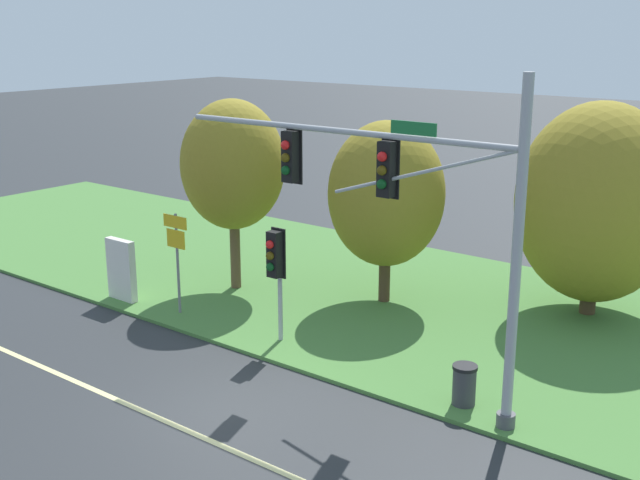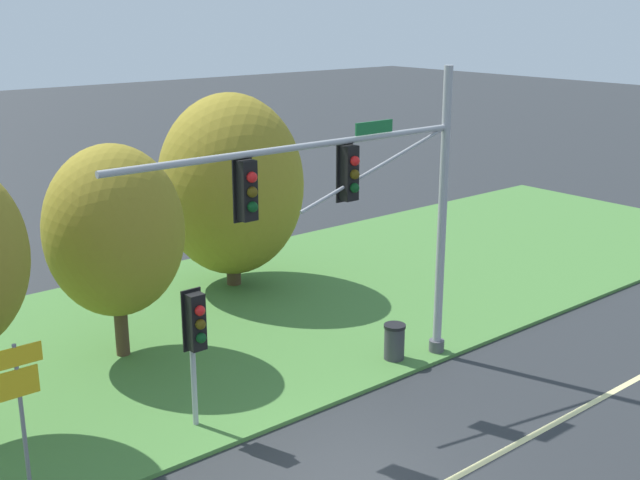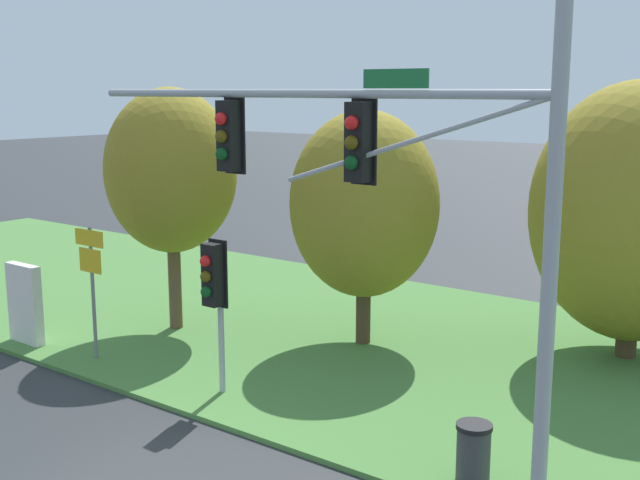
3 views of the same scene
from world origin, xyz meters
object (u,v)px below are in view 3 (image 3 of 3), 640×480
object	(u,v)px
traffic_signal_mast	(391,187)
pedestrian_signal_near_kerb	(214,284)
tree_left_of_mast	(364,205)
tree_nearest_road	(171,171)
route_sign_post	(91,271)
trash_bin	(473,452)
tree_behind_signpost	(636,212)
info_kiosk	(25,304)

from	to	relation	value
traffic_signal_mast	pedestrian_signal_near_kerb	size ratio (longest dim) A/B	2.96
pedestrian_signal_near_kerb	tree_left_of_mast	bearing A→B (deg)	84.31
traffic_signal_mast	tree_nearest_road	distance (m)	8.95
route_sign_post	trash_bin	distance (m)	9.49
tree_left_of_mast	tree_behind_signpost	distance (m)	5.97
traffic_signal_mast	tree_nearest_road	size ratio (longest dim) A/B	1.53
pedestrian_signal_near_kerb	tree_left_of_mast	world-z (taller)	tree_left_of_mast
pedestrian_signal_near_kerb	tree_behind_signpost	xyz separation A→B (m)	(5.74, 7.26, 1.05)
pedestrian_signal_near_kerb	info_kiosk	size ratio (longest dim) A/B	1.63
route_sign_post	trash_bin	xyz separation A→B (m)	(9.36, -0.10, -1.54)
traffic_signal_mast	tree_left_of_mast	distance (m)	6.48
pedestrian_signal_near_kerb	info_kiosk	xyz separation A→B (m)	(-5.93, -0.35, -1.30)
tree_nearest_road	info_kiosk	world-z (taller)	tree_nearest_road
tree_left_of_mast	trash_bin	size ratio (longest dim) A/B	5.92
tree_nearest_road	tree_left_of_mast	distance (m)	4.87
traffic_signal_mast	trash_bin	world-z (taller)	traffic_signal_mast
info_kiosk	tree_nearest_road	bearing A→B (deg)	57.24
tree_nearest_road	trash_bin	world-z (taller)	tree_nearest_road
pedestrian_signal_near_kerb	trash_bin	bearing A→B (deg)	-1.81
tree_nearest_road	tree_left_of_mast	world-z (taller)	tree_nearest_road
trash_bin	traffic_signal_mast	bearing A→B (deg)	-164.21
tree_nearest_road	trash_bin	bearing A→B (deg)	-16.23
traffic_signal_mast	route_sign_post	distance (m)	8.42
route_sign_post	info_kiosk	size ratio (longest dim) A/B	1.57
tree_nearest_road	info_kiosk	distance (m)	4.67
pedestrian_signal_near_kerb	tree_nearest_road	xyz separation A→B (m)	(-4.01, 2.64, 1.72)
tree_left_of_mast	trash_bin	xyz separation A→B (m)	(5.22, -4.67, -2.85)
tree_left_of_mast	info_kiosk	world-z (taller)	tree_left_of_mast
tree_nearest_road	tree_left_of_mast	xyz separation A→B (m)	(4.46, 1.86, -0.65)
trash_bin	tree_nearest_road	bearing A→B (deg)	163.77
tree_behind_signpost	route_sign_post	bearing A→B (deg)	-142.12
traffic_signal_mast	pedestrian_signal_near_kerb	world-z (taller)	traffic_signal_mast
pedestrian_signal_near_kerb	tree_nearest_road	distance (m)	5.10
traffic_signal_mast	route_sign_post	xyz separation A→B (m)	(-8.03, 0.47, -2.49)
route_sign_post	trash_bin	size ratio (longest dim) A/B	3.20
tree_nearest_road	tree_behind_signpost	distance (m)	10.81
tree_behind_signpost	info_kiosk	xyz separation A→B (m)	(-11.68, -7.61, -2.35)
pedestrian_signal_near_kerb	route_sign_post	distance (m)	3.70
pedestrian_signal_near_kerb	info_kiosk	bearing A→B (deg)	-176.58
trash_bin	tree_left_of_mast	bearing A→B (deg)	138.16
tree_left_of_mast	pedestrian_signal_near_kerb	bearing A→B (deg)	-95.69
info_kiosk	tree_left_of_mast	bearing A→B (deg)	37.23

